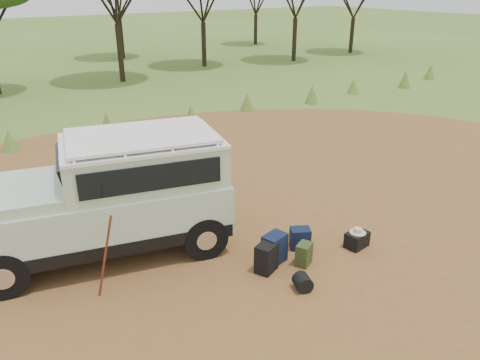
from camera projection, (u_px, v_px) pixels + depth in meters
ground at (262, 251)px, 9.27m from camera, size 140.00×140.00×0.00m
dirt_clearing at (262, 251)px, 9.27m from camera, size 23.00×23.00×0.01m
grass_fringe at (112, 127)px, 15.77m from camera, size 36.60×1.60×0.90m
safari_vehicle at (110, 199)px, 8.85m from camera, size 5.11×2.97×2.35m
walking_staff at (105, 257)px, 7.61m from camera, size 0.33×0.36×1.60m
backpack_black at (266, 258)px, 8.55m from camera, size 0.49×0.43×0.56m
backpack_navy at (274, 249)px, 8.82m from camera, size 0.51×0.42×0.58m
backpack_olive at (304, 254)px, 8.76m from camera, size 0.39×0.35×0.44m
duffel_navy at (300, 238)px, 9.31m from camera, size 0.48×0.44×0.44m
hard_case at (357, 240)px, 9.37m from camera, size 0.50×0.38×0.32m
stuff_sack at (303, 282)px, 8.07m from camera, size 0.38×0.38×0.30m
safari_hat at (358, 231)px, 9.30m from camera, size 0.33×0.33×0.10m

